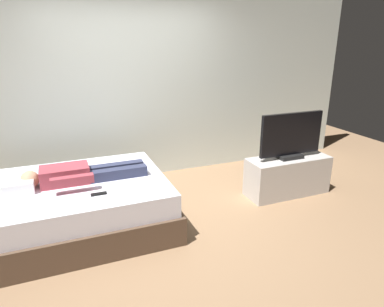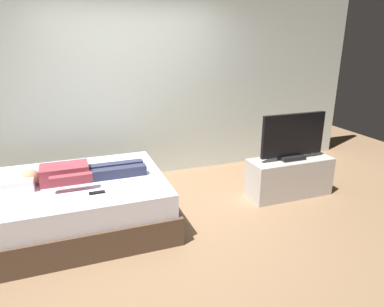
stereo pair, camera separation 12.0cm
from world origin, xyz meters
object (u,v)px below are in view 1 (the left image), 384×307
Objects in this scene: tv_stand at (287,176)px; tv at (291,137)px; person at (78,174)px; remote at (99,194)px; bed at (79,206)px; pillow at (8,186)px.

tv reaches higher than tv_stand.
person is 0.44m from remote.
person is 2.60m from tv.
person is at bearing 177.42° from tv_stand.
bed is 12.67× the size of remote.
tv_stand is at bearing -2.46° from bed.
remote is at bearing -173.25° from tv.
pillow is at bearing -179.65° from person.
pillow is 0.91m from remote.
tv is at bearing 180.00° from tv_stand.
bed is 0.36m from person.
bed is at bearing 114.19° from remote.
pillow is 3.27m from tv_stand.
remote is 0.17× the size of tv.
bed is 3.96× the size of pillow.
tv is at bearing -2.58° from person.
tv is at bearing 6.75° from remote.
bed is at bearing 0.00° from pillow.
remote is 0.14× the size of tv_stand.
tv_stand is at bearing 0.00° from tv.
person reaches higher than pillow.
tv is at bearing -1.98° from pillow.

